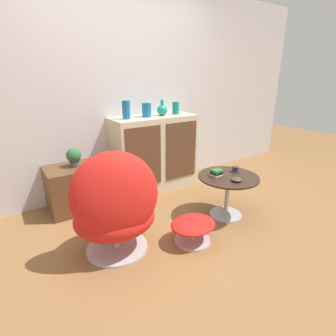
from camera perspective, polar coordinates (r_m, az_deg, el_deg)
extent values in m
plane|color=olive|center=(2.72, 4.42, -14.24)|extent=(12.00, 12.00, 0.00)
cube|color=silver|center=(3.51, -10.20, 15.94)|extent=(6.40, 0.06, 2.60)
cube|color=beige|center=(3.57, -2.97, 3.22)|extent=(1.13, 0.45, 1.00)
cube|color=brown|center=(3.23, -5.19, 2.28)|extent=(0.48, 0.01, 0.76)
cube|color=brown|center=(3.52, 2.94, 3.82)|extent=(0.48, 0.01, 0.76)
cube|color=brown|center=(3.27, -18.90, -3.95)|extent=(0.68, 0.47, 0.52)
cylinder|color=beige|center=(3.07, -17.60, -6.21)|extent=(0.21, 0.01, 0.21)
cylinder|color=#B7B7BC|center=(2.57, -10.98, -16.54)|extent=(0.55, 0.55, 0.02)
cylinder|color=#B7B7BC|center=(2.53, -11.09, -15.12)|extent=(0.06, 0.06, 0.13)
ellipsoid|color=red|center=(2.40, -11.47, -10.53)|extent=(0.84, 0.76, 0.34)
ellipsoid|color=red|center=(2.15, -11.44, -5.75)|extent=(0.80, 0.60, 0.76)
cylinder|color=#B7B7BC|center=(2.63, 5.35, -15.36)|extent=(0.34, 0.34, 0.02)
cylinder|color=#B7B7BC|center=(2.59, 5.40, -14.09)|extent=(0.04, 0.04, 0.12)
ellipsoid|color=red|center=(2.53, 5.48, -12.11)|extent=(0.44, 0.38, 0.09)
cylinder|color=#B7B7BC|center=(3.10, 12.35, -9.82)|extent=(0.36, 0.36, 0.02)
cylinder|color=#B7B7BC|center=(3.00, 12.68, -5.98)|extent=(0.04, 0.04, 0.44)
cylinder|color=#332319|center=(2.91, 13.01, -1.90)|extent=(0.65, 0.65, 0.02)
cylinder|color=#196699|center=(3.27, -9.09, 12.40)|extent=(0.10, 0.10, 0.22)
cylinder|color=#196699|center=(3.40, -4.68, 12.49)|extent=(0.12, 0.12, 0.18)
ellipsoid|color=teal|center=(3.52, -1.29, 12.46)|extent=(0.13, 0.13, 0.13)
cylinder|color=teal|center=(3.51, -1.31, 14.04)|extent=(0.04, 0.04, 0.07)
cylinder|color=#147A75|center=(3.64, 1.69, 12.93)|extent=(0.09, 0.09, 0.16)
cylinder|color=#4C4C51|center=(3.17, -19.63, 0.88)|extent=(0.11, 0.11, 0.06)
sphere|color=#2D6638|center=(3.14, -19.84, 2.64)|extent=(0.16, 0.16, 0.16)
cylinder|color=#2D2D33|center=(3.06, 14.42, -0.68)|extent=(0.11, 0.11, 0.01)
cylinder|color=#2D2D33|center=(3.05, 14.46, -0.23)|extent=(0.07, 0.07, 0.06)
cube|color=beige|center=(2.88, 10.45, -1.48)|extent=(0.12, 0.11, 0.02)
cube|color=black|center=(2.88, 10.54, -1.03)|extent=(0.12, 0.11, 0.03)
cube|color=#237038|center=(2.87, 10.59, -0.61)|extent=(0.11, 0.10, 0.03)
ellipsoid|color=#4C3828|center=(2.78, 14.63, -2.44)|extent=(0.11, 0.11, 0.04)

